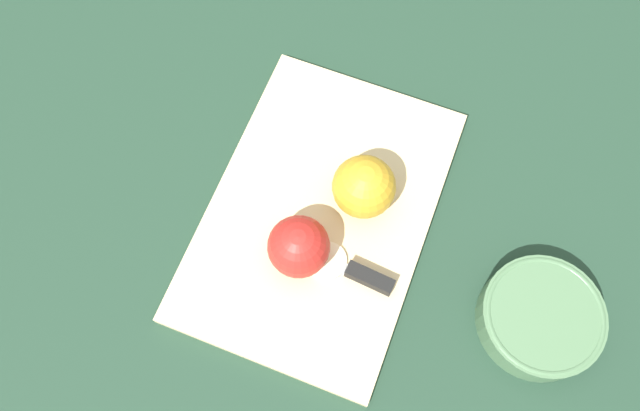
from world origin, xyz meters
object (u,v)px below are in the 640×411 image
(apple_half_right, at_px, (297,246))
(knife, at_px, (361,274))
(bowl, at_px, (541,318))
(apple_half_left, at_px, (364,187))

(apple_half_right, relative_size, knife, 0.50)
(apple_half_right, height_order, bowl, apple_half_right)
(apple_half_right, bearing_deg, bowl, 4.55)
(apple_half_left, bearing_deg, bowl, -21.06)
(apple_half_left, relative_size, apple_half_right, 1.05)
(apple_half_right, bearing_deg, apple_half_left, 62.56)
(knife, height_order, bowl, bowl)
(apple_half_left, bearing_deg, knife, -76.82)
(bowl, bearing_deg, apple_half_left, -103.76)
(apple_half_right, height_order, knife, apple_half_right)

